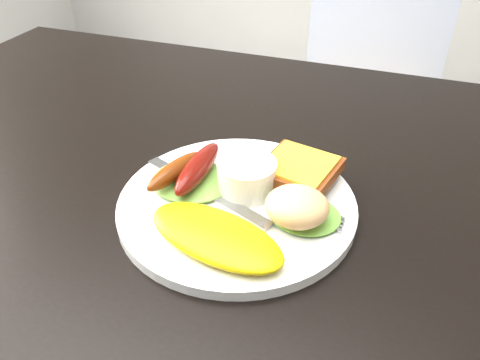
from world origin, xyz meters
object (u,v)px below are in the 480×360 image
(dining_chair, at_px, (360,115))
(person, at_px, (340,72))
(plate, at_px, (237,204))
(dining_table, at_px, (227,192))

(dining_chair, relative_size, person, 0.30)
(plate, bearing_deg, dining_chair, 85.88)
(dining_table, xyz_separation_m, plate, (0.03, -0.05, 0.03))
(dining_table, height_order, dining_chair, dining_table)
(plate, bearing_deg, dining_table, 122.40)
(dining_chair, xyz_separation_m, plate, (-0.06, -0.85, 0.31))
(dining_table, relative_size, plate, 4.60)
(plate, bearing_deg, person, 88.42)
(dining_table, distance_m, person, 0.58)
(person, xyz_separation_m, plate, (-0.02, -0.62, 0.09))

